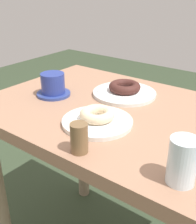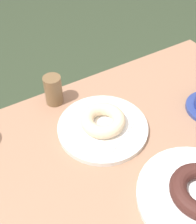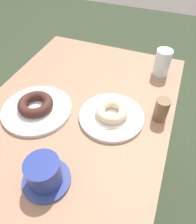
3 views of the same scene
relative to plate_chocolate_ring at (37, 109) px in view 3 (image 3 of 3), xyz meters
The scene contains 11 objects.
ground_plane 0.77m from the plate_chocolate_ring, 109.19° to the left, with size 6.00×6.00×0.00m, color #2F3B27.
table 0.19m from the plate_chocolate_ring, 109.19° to the left, with size 0.92×0.65×0.75m.
plate_chocolate_ring is the anchor object (origin of this frame).
napkin_chocolate_ring 0.01m from the plate_chocolate_ring, ahead, with size 0.15×0.15×0.00m, color white.
donut_chocolate_ring 0.03m from the plate_chocolate_ring, 90.00° to the right, with size 0.12×0.12×0.03m, color #3F1F1A.
plate_sugar_ring 0.26m from the plate_chocolate_ring, 103.77° to the left, with size 0.21×0.21×0.01m, color silver.
napkin_sugar_ring 0.26m from the plate_chocolate_ring, 103.77° to the left, with size 0.12×0.12×0.00m, color white.
donut_sugar_ring 0.26m from the plate_chocolate_ring, 103.77° to the left, with size 0.11×0.11×0.03m, color beige.
water_glass 0.51m from the plate_chocolate_ring, 135.85° to the left, with size 0.06×0.06×0.11m, color silver.
coffee_cup 0.27m from the plate_chocolate_ring, 37.57° to the left, with size 0.13×0.13×0.08m.
sugar_jar 0.42m from the plate_chocolate_ring, 106.45° to the left, with size 0.05×0.05×0.08m, color brown.
Camera 3 is at (0.45, 0.26, 1.28)m, focal length 34.46 mm.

